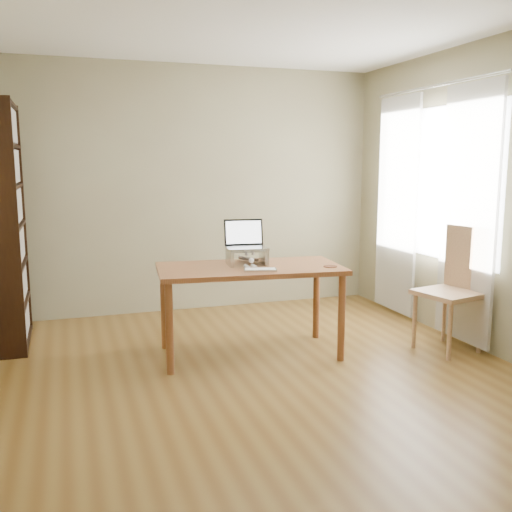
{
  "coord_description": "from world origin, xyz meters",
  "views": [
    {
      "loc": [
        -1.34,
        -3.76,
        1.6
      ],
      "look_at": [
        0.13,
        0.59,
        0.84
      ],
      "focal_mm": 40.0,
      "sensor_mm": 36.0,
      "label": 1
    }
  ],
  "objects_px": {
    "desk": "(250,277)",
    "cat": "(243,257)",
    "keyboard": "(260,270)",
    "chair": "(457,284)",
    "bookshelf": "(5,226)",
    "laptop": "(245,241)"
  },
  "relations": [
    {
      "from": "desk",
      "to": "chair",
      "type": "relative_size",
      "value": 1.48
    },
    {
      "from": "cat",
      "to": "bookshelf",
      "type": "bearing_deg",
      "value": 155.88
    },
    {
      "from": "desk",
      "to": "chair",
      "type": "xyz_separation_m",
      "value": [
        1.7,
        -0.45,
        -0.09
      ]
    },
    {
      "from": "bookshelf",
      "to": "keyboard",
      "type": "relative_size",
      "value": 7.57
    },
    {
      "from": "laptop",
      "to": "chair",
      "type": "bearing_deg",
      "value": -13.12
    },
    {
      "from": "bookshelf",
      "to": "laptop",
      "type": "height_order",
      "value": "bookshelf"
    },
    {
      "from": "laptop",
      "to": "chair",
      "type": "distance_m",
      "value": 1.84
    },
    {
      "from": "bookshelf",
      "to": "chair",
      "type": "relative_size",
      "value": 1.99
    },
    {
      "from": "desk",
      "to": "cat",
      "type": "relative_size",
      "value": 3.28
    },
    {
      "from": "chair",
      "to": "keyboard",
      "type": "bearing_deg",
      "value": 159.62
    },
    {
      "from": "keyboard",
      "to": "chair",
      "type": "xyz_separation_m",
      "value": [
        1.69,
        -0.23,
        -0.19
      ]
    },
    {
      "from": "chair",
      "to": "bookshelf",
      "type": "bearing_deg",
      "value": 146.28
    },
    {
      "from": "cat",
      "to": "chair",
      "type": "xyz_separation_m",
      "value": [
        1.73,
        -0.56,
        -0.24
      ]
    },
    {
      "from": "keyboard",
      "to": "chair",
      "type": "bearing_deg",
      "value": 7.69
    },
    {
      "from": "keyboard",
      "to": "cat",
      "type": "relative_size",
      "value": 0.58
    },
    {
      "from": "keyboard",
      "to": "chair",
      "type": "distance_m",
      "value": 1.71
    },
    {
      "from": "desk",
      "to": "laptop",
      "type": "xyz_separation_m",
      "value": [
        0.0,
        0.14,
        0.28
      ]
    },
    {
      "from": "cat",
      "to": "chair",
      "type": "relative_size",
      "value": 0.45
    },
    {
      "from": "chair",
      "to": "laptop",
      "type": "bearing_deg",
      "value": 148.29
    },
    {
      "from": "laptop",
      "to": "chair",
      "type": "xyz_separation_m",
      "value": [
        1.7,
        -0.59,
        -0.37
      ]
    },
    {
      "from": "bookshelf",
      "to": "cat",
      "type": "height_order",
      "value": "bookshelf"
    },
    {
      "from": "desk",
      "to": "cat",
      "type": "distance_m",
      "value": 0.19
    }
  ]
}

